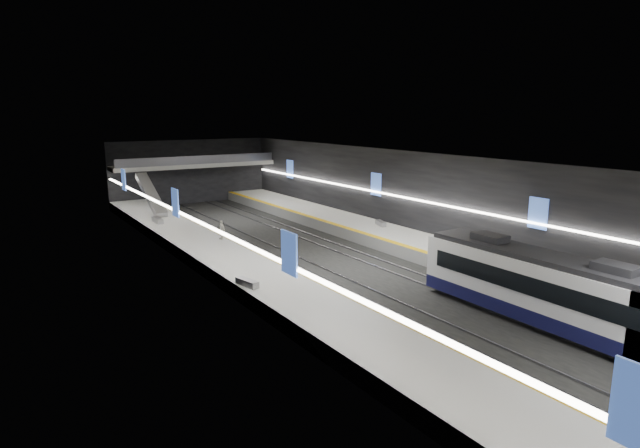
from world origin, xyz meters
TOP-DOWN VIEW (x-y plane):
  - ground at (0.00, 0.00)m, footprint 70.00×70.00m
  - ceiling at (0.00, 0.00)m, footprint 20.00×70.00m
  - wall_left at (-10.00, 0.00)m, footprint 0.04×70.00m
  - wall_right at (10.00, 0.00)m, footprint 0.04×70.00m
  - wall_back at (0.00, 35.00)m, footprint 20.00×0.04m
  - platform_left at (-7.50, 0.00)m, footprint 5.00×70.00m
  - tile_surface_left at (-7.50, 0.00)m, footprint 5.00×70.00m
  - tactile_strip_left at (-5.30, 0.00)m, footprint 0.60×70.00m
  - platform_right at (7.50, 0.00)m, footprint 5.00×70.00m
  - tile_surface_right at (7.50, 0.00)m, footprint 5.00×70.00m
  - tactile_strip_right at (5.30, 0.00)m, footprint 0.60×70.00m
  - rails at (-0.00, 0.00)m, footprint 6.52×70.00m
  - ad_posters at (-0.00, 1.00)m, footprint 19.94×53.50m
  - cove_light_left at (-9.80, 0.00)m, footprint 0.25×68.60m
  - cove_light_right at (9.80, 0.00)m, footprint 0.25×68.60m
  - mezzanine_bridge at (0.00, 32.93)m, footprint 20.00×3.00m
  - escalator at (-7.50, 26.00)m, footprint 1.20×7.50m
  - bench_left_near at (-9.50, -1.98)m, footprint 0.84×1.84m
  - bench_left_far at (-8.61, 20.03)m, footprint 0.60×2.00m
  - bench_right_far at (8.58, 7.52)m, footprint 0.99×1.79m
  - passenger_right_a at (6.46, -15.72)m, footprint 0.58×0.69m
  - passenger_right_b at (6.53, -14.21)m, footprint 1.00×1.05m
  - passenger_left_a at (-6.02, 10.45)m, footprint 0.55×0.97m

SIDE VIEW (x-z plane):
  - ground at x=0.00m, z-range 0.00..0.00m
  - rails at x=0.00m, z-range 0.00..0.12m
  - platform_left at x=-7.50m, z-range 0.00..1.00m
  - platform_right at x=7.50m, z-range 0.00..1.00m
  - tile_surface_left at x=-7.50m, z-range 1.00..1.02m
  - tile_surface_right at x=7.50m, z-range 1.00..1.02m
  - tactile_strip_left at x=-5.30m, z-range 1.01..1.03m
  - tactile_strip_right at x=5.30m, z-range 1.01..1.03m
  - bench_right_far at x=8.58m, z-range 1.00..1.42m
  - bench_left_near at x=-9.50m, z-range 1.00..1.43m
  - bench_left_far at x=-8.61m, z-range 1.00..1.49m
  - passenger_left_a at x=-6.02m, z-range 1.00..2.56m
  - passenger_right_a at x=6.46m, z-range 1.00..2.61m
  - passenger_right_b at x=6.53m, z-range 1.00..2.71m
  - escalator at x=-7.50m, z-range 0.94..4.86m
  - cove_light_left at x=-9.80m, z-range 3.74..3.86m
  - cove_light_right at x=9.80m, z-range 3.74..3.86m
  - wall_left at x=-10.00m, z-range 0.00..8.00m
  - wall_right at x=10.00m, z-range 0.00..8.00m
  - wall_back at x=0.00m, z-range 0.00..8.00m
  - ad_posters at x=0.00m, z-range 3.40..5.60m
  - mezzanine_bridge at x=0.00m, z-range 4.29..5.79m
  - ceiling at x=0.00m, z-range 7.98..8.02m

